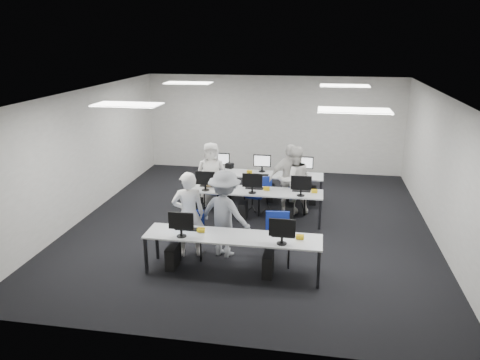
% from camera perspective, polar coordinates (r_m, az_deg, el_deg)
% --- Properties ---
extents(room, '(9.00, 9.02, 3.00)m').
position_cam_1_polar(room, '(10.45, 1.52, 2.38)').
color(room, black).
rests_on(room, ground).
extents(ceiling_panels, '(5.20, 4.60, 0.02)m').
position_cam_1_polar(ceiling_panels, '(10.17, 1.59, 10.49)').
color(ceiling_panels, white).
rests_on(ceiling_panels, room).
extents(desk_front, '(3.20, 0.70, 0.73)m').
position_cam_1_polar(desk_front, '(8.49, -0.90, -7.13)').
color(desk_front, '#B9BDBE').
rests_on(desk_front, ground).
extents(desk_mid, '(3.20, 0.70, 0.73)m').
position_cam_1_polar(desk_mid, '(10.88, 1.64, -1.53)').
color(desk_mid, '#B9BDBE').
rests_on(desk_mid, ground).
extents(desk_back, '(3.20, 0.70, 0.73)m').
position_cam_1_polar(desk_back, '(12.20, 2.59, 0.56)').
color(desk_back, '#B9BDBE').
rests_on(desk_back, ground).
extents(equipment_front, '(2.51, 0.41, 1.19)m').
position_cam_1_polar(equipment_front, '(8.65, -2.17, -9.03)').
color(equipment_front, '#0D39AC').
rests_on(equipment_front, desk_front).
extents(equipment_mid, '(2.91, 0.41, 1.19)m').
position_cam_1_polar(equipment_mid, '(10.99, 0.63, -3.10)').
color(equipment_mid, white).
rests_on(equipment_mid, desk_mid).
extents(equipment_back, '(2.91, 0.41, 1.19)m').
position_cam_1_polar(equipment_back, '(12.29, 3.46, -0.90)').
color(equipment_back, white).
rests_on(equipment_back, desk_back).
extents(chair_0, '(0.48, 0.51, 0.89)m').
position_cam_1_polar(chair_0, '(9.32, -5.79, -7.59)').
color(chair_0, navy).
rests_on(chair_0, ground).
extents(chair_1, '(0.53, 0.56, 0.97)m').
position_cam_1_polar(chair_1, '(9.05, 4.54, -8.20)').
color(chair_1, navy).
rests_on(chair_1, ground).
extents(chair_2, '(0.47, 0.50, 0.81)m').
position_cam_1_polar(chair_2, '(11.84, -3.16, -2.13)').
color(chair_2, navy).
rests_on(chair_2, ground).
extents(chair_3, '(0.52, 0.54, 0.85)m').
position_cam_1_polar(chair_3, '(11.50, 1.87, -2.65)').
color(chair_3, navy).
rests_on(chair_3, ground).
extents(chair_4, '(0.49, 0.53, 0.88)m').
position_cam_1_polar(chair_4, '(11.53, 6.78, -2.66)').
color(chair_4, navy).
rests_on(chair_4, ground).
extents(chair_5, '(0.51, 0.54, 0.81)m').
position_cam_1_polar(chair_5, '(12.03, -3.10, -1.81)').
color(chair_5, navy).
rests_on(chair_5, ground).
extents(chair_6, '(0.56, 0.59, 0.90)m').
position_cam_1_polar(chair_6, '(11.69, 2.65, -2.23)').
color(chair_6, navy).
rests_on(chair_6, ground).
extents(chair_7, '(0.54, 0.57, 0.87)m').
position_cam_1_polar(chair_7, '(11.61, 7.07, -2.55)').
color(chair_7, navy).
rests_on(chair_7, ground).
extents(handbag, '(0.41, 0.32, 0.29)m').
position_cam_1_polar(handbag, '(11.11, -3.89, -0.09)').
color(handbag, '#96824D').
rests_on(handbag, desk_mid).
extents(student_0, '(0.74, 0.61, 1.72)m').
position_cam_1_polar(student_0, '(9.12, -6.30, -4.21)').
color(student_0, silver).
rests_on(student_0, ground).
extents(student_1, '(1.00, 0.91, 1.67)m').
position_cam_1_polar(student_1, '(11.33, 6.59, -0.03)').
color(student_1, silver).
rests_on(student_1, ground).
extents(student_2, '(0.88, 0.67, 1.63)m').
position_cam_1_polar(student_2, '(11.85, -3.52, 0.71)').
color(student_2, silver).
rests_on(student_2, ground).
extents(student_3, '(1.08, 0.78, 1.71)m').
position_cam_1_polar(student_3, '(11.39, 5.99, 0.17)').
color(student_3, silver).
rests_on(student_3, ground).
extents(photographer, '(1.28, 1.00, 1.73)m').
position_cam_1_polar(photographer, '(9.10, -1.86, -4.13)').
color(photographer, gray).
rests_on(photographer, ground).
extents(dslr_camera, '(0.20, 0.22, 0.10)m').
position_cam_1_polar(dslr_camera, '(8.95, -1.30, 1.75)').
color(dslr_camera, black).
rests_on(dslr_camera, photographer).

